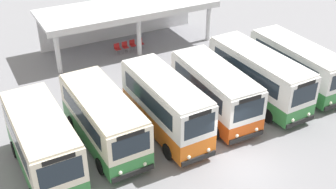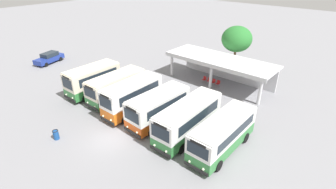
{
  "view_description": "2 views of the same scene",
  "coord_description": "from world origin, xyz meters",
  "px_view_note": "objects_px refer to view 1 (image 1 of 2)",
  "views": [
    {
      "loc": [
        -11.15,
        -12.9,
        14.2
      ],
      "look_at": [
        -1.3,
        5.56,
        1.78
      ],
      "focal_mm": 45.41,
      "sensor_mm": 36.0,
      "label": 1
    },
    {
      "loc": [
        15.73,
        -10.32,
        13.84
      ],
      "look_at": [
        1.29,
        6.29,
        2.43
      ],
      "focal_mm": 26.97,
      "sensor_mm": 36.0,
      "label": 2
    }
  ],
  "objects_px": {
    "waiting_chair_second_from_end": "(125,46)",
    "city_bus_middle_cream": "(166,105)",
    "city_bus_second_in_row": "(103,118)",
    "waiting_chair_middle_seat": "(133,44)",
    "city_bus_fifth_blue": "(258,75)",
    "waiting_chair_end_by_column": "(117,48)",
    "waiting_chair_fourth_seat": "(140,43)",
    "city_bus_far_end_green": "(297,64)",
    "city_bus_nearest_orange": "(42,142)",
    "city_bus_fourth_amber": "(215,90)"
  },
  "relations": [
    {
      "from": "city_bus_nearest_orange",
      "to": "waiting_chair_fourth_seat",
      "type": "xyz_separation_m",
      "value": [
        10.34,
        11.25,
        -1.3
      ]
    },
    {
      "from": "city_bus_fourth_amber",
      "to": "city_bus_fifth_blue",
      "type": "bearing_deg",
      "value": 3.67
    },
    {
      "from": "city_bus_second_in_row",
      "to": "waiting_chair_fourth_seat",
      "type": "height_order",
      "value": "city_bus_second_in_row"
    },
    {
      "from": "waiting_chair_second_from_end",
      "to": "city_bus_middle_cream",
      "type": "bearing_deg",
      "value": -101.4
    },
    {
      "from": "city_bus_second_in_row",
      "to": "waiting_chair_end_by_column",
      "type": "bearing_deg",
      "value": 64.52
    },
    {
      "from": "city_bus_nearest_orange",
      "to": "waiting_chair_middle_seat",
      "type": "bearing_deg",
      "value": 49.32
    },
    {
      "from": "city_bus_second_in_row",
      "to": "city_bus_fourth_amber",
      "type": "bearing_deg",
      "value": -3.2
    },
    {
      "from": "city_bus_second_in_row",
      "to": "waiting_chair_middle_seat",
      "type": "distance_m",
      "value": 12.25
    },
    {
      "from": "city_bus_middle_cream",
      "to": "waiting_chair_end_by_column",
      "type": "relative_size",
      "value": 8.05
    },
    {
      "from": "city_bus_fifth_blue",
      "to": "waiting_chair_end_by_column",
      "type": "distance_m",
      "value": 11.82
    },
    {
      "from": "city_bus_second_in_row",
      "to": "waiting_chair_middle_seat",
      "type": "bearing_deg",
      "value": 59.0
    },
    {
      "from": "city_bus_nearest_orange",
      "to": "city_bus_middle_cream",
      "type": "xyz_separation_m",
      "value": [
        6.77,
        0.16,
        0.05
      ]
    },
    {
      "from": "city_bus_fifth_blue",
      "to": "waiting_chair_end_by_column",
      "type": "xyz_separation_m",
      "value": [
        -5.22,
        10.53,
        -1.26
      ]
    },
    {
      "from": "city_bus_middle_cream",
      "to": "waiting_chair_fourth_seat",
      "type": "height_order",
      "value": "city_bus_middle_cream"
    },
    {
      "from": "city_bus_second_in_row",
      "to": "city_bus_fourth_amber",
      "type": "distance_m",
      "value": 6.78
    },
    {
      "from": "city_bus_fifth_blue",
      "to": "city_bus_far_end_green",
      "type": "bearing_deg",
      "value": 3.11
    },
    {
      "from": "city_bus_second_in_row",
      "to": "waiting_chair_end_by_column",
      "type": "relative_size",
      "value": 8.31
    },
    {
      "from": "city_bus_fifth_blue",
      "to": "waiting_chair_fourth_seat",
      "type": "distance_m",
      "value": 11.17
    },
    {
      "from": "city_bus_nearest_orange",
      "to": "city_bus_middle_cream",
      "type": "height_order",
      "value": "city_bus_middle_cream"
    },
    {
      "from": "city_bus_second_in_row",
      "to": "city_bus_far_end_green",
      "type": "bearing_deg",
      "value": 0.1
    },
    {
      "from": "city_bus_fifth_blue",
      "to": "waiting_chair_middle_seat",
      "type": "relative_size",
      "value": 9.02
    },
    {
      "from": "city_bus_fifth_blue",
      "to": "waiting_chair_fourth_seat",
      "type": "xyz_separation_m",
      "value": [
        -3.21,
        10.62,
        -1.26
      ]
    },
    {
      "from": "waiting_chair_second_from_end",
      "to": "waiting_chair_fourth_seat",
      "type": "relative_size",
      "value": 1.0
    },
    {
      "from": "city_bus_nearest_orange",
      "to": "waiting_chair_fourth_seat",
      "type": "distance_m",
      "value": 15.33
    },
    {
      "from": "city_bus_fourth_amber",
      "to": "waiting_chair_fourth_seat",
      "type": "height_order",
      "value": "city_bus_fourth_amber"
    },
    {
      "from": "waiting_chair_second_from_end",
      "to": "waiting_chair_middle_seat",
      "type": "xyz_separation_m",
      "value": [
        0.67,
        0.05,
        0.0
      ]
    },
    {
      "from": "waiting_chair_second_from_end",
      "to": "city_bus_fourth_amber",
      "type": "bearing_deg",
      "value": -83.86
    },
    {
      "from": "city_bus_far_end_green",
      "to": "waiting_chair_second_from_end",
      "type": "xyz_separation_m",
      "value": [
        -7.93,
        10.38,
        -1.15
      ]
    },
    {
      "from": "city_bus_fourth_amber",
      "to": "waiting_chair_second_from_end",
      "type": "distance_m",
      "value": 10.92
    },
    {
      "from": "waiting_chair_end_by_column",
      "to": "waiting_chair_second_from_end",
      "type": "xyz_separation_m",
      "value": [
        0.67,
        0.04,
        0.0
      ]
    },
    {
      "from": "city_bus_middle_cream",
      "to": "waiting_chair_middle_seat",
      "type": "distance_m",
      "value": 11.54
    },
    {
      "from": "city_bus_second_in_row",
      "to": "waiting_chair_middle_seat",
      "type": "height_order",
      "value": "city_bus_second_in_row"
    },
    {
      "from": "waiting_chair_end_by_column",
      "to": "waiting_chair_middle_seat",
      "type": "xyz_separation_m",
      "value": [
        1.34,
        0.08,
        0.0
      ]
    },
    {
      "from": "city_bus_middle_cream",
      "to": "city_bus_fifth_blue",
      "type": "bearing_deg",
      "value": 3.98
    },
    {
      "from": "city_bus_middle_cream",
      "to": "city_bus_far_end_green",
      "type": "height_order",
      "value": "city_bus_middle_cream"
    },
    {
      "from": "city_bus_fifth_blue",
      "to": "waiting_chair_fourth_seat",
      "type": "bearing_deg",
      "value": 106.82
    },
    {
      "from": "waiting_chair_end_by_column",
      "to": "city_bus_nearest_orange",
      "type": "bearing_deg",
      "value": -126.73
    },
    {
      "from": "city_bus_nearest_orange",
      "to": "waiting_chair_second_from_end",
      "type": "height_order",
      "value": "city_bus_nearest_orange"
    },
    {
      "from": "waiting_chair_second_from_end",
      "to": "city_bus_nearest_orange",
      "type": "bearing_deg",
      "value": -128.78
    },
    {
      "from": "city_bus_fourth_amber",
      "to": "city_bus_middle_cream",
      "type": "bearing_deg",
      "value": -175.72
    },
    {
      "from": "city_bus_fourth_amber",
      "to": "waiting_chair_fourth_seat",
      "type": "relative_size",
      "value": 7.91
    },
    {
      "from": "city_bus_far_end_green",
      "to": "waiting_chair_end_by_column",
      "type": "height_order",
      "value": "city_bus_far_end_green"
    },
    {
      "from": "city_bus_nearest_orange",
      "to": "waiting_chair_second_from_end",
      "type": "distance_m",
      "value": 14.43
    },
    {
      "from": "city_bus_nearest_orange",
      "to": "city_bus_middle_cream",
      "type": "distance_m",
      "value": 6.78
    },
    {
      "from": "city_bus_nearest_orange",
      "to": "waiting_chair_second_from_end",
      "type": "bearing_deg",
      "value": 51.22
    },
    {
      "from": "city_bus_middle_cream",
      "to": "waiting_chair_end_by_column",
      "type": "height_order",
      "value": "city_bus_middle_cream"
    },
    {
      "from": "city_bus_nearest_orange",
      "to": "waiting_chair_fourth_seat",
      "type": "relative_size",
      "value": 7.69
    },
    {
      "from": "city_bus_second_in_row",
      "to": "city_bus_middle_cream",
      "type": "distance_m",
      "value": 3.45
    },
    {
      "from": "city_bus_nearest_orange",
      "to": "waiting_chair_end_by_column",
      "type": "relative_size",
      "value": 7.69
    },
    {
      "from": "waiting_chair_second_from_end",
      "to": "city_bus_far_end_green",
      "type": "bearing_deg",
      "value": -52.62
    }
  ]
}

